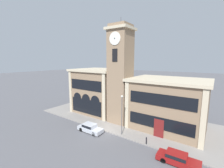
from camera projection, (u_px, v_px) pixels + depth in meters
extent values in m
plane|color=#56565B|center=(104.00, 131.00, 25.26)|extent=(300.00, 300.00, 0.00)
cube|color=gray|center=(125.00, 118.00, 30.89)|extent=(36.38, 13.94, 0.15)
cube|color=#897056|center=(120.00, 78.00, 28.02)|extent=(3.71, 3.71, 17.19)
cube|color=beige|center=(121.00, 29.00, 26.64)|extent=(4.41, 4.41, 0.45)
cube|color=#897056|center=(121.00, 26.00, 26.56)|extent=(3.41, 3.41, 0.60)
cylinder|color=#4C4C51|center=(121.00, 21.00, 26.42)|extent=(0.10, 0.10, 1.20)
cylinder|color=silver|center=(115.00, 38.00, 25.38)|extent=(2.22, 0.10, 2.22)
cylinder|color=black|center=(115.00, 38.00, 25.33)|extent=(0.18, 0.04, 0.18)
cylinder|color=silver|center=(112.00, 40.00, 28.00)|extent=(0.10, 2.22, 2.22)
cylinder|color=black|center=(112.00, 40.00, 28.04)|extent=(0.04, 0.18, 0.18)
cube|color=black|center=(115.00, 55.00, 25.83)|extent=(1.04, 0.10, 2.20)
cube|color=#897056|center=(99.00, 91.00, 34.77)|extent=(10.25, 8.73, 9.50)
cube|color=beige|center=(99.00, 70.00, 33.99)|extent=(10.95, 9.43, 0.45)
cube|color=beige|center=(71.00, 92.00, 33.88)|extent=(0.70, 0.16, 9.50)
cube|color=beige|center=(104.00, 98.00, 28.48)|extent=(0.70, 0.16, 9.50)
cube|color=black|center=(85.00, 85.00, 30.87)|extent=(8.40, 0.10, 2.09)
cube|color=black|center=(86.00, 106.00, 31.58)|extent=(8.20, 0.10, 3.04)
cylinder|color=black|center=(77.00, 98.00, 32.79)|extent=(2.25, 0.06, 2.25)
cylinder|color=black|center=(86.00, 99.00, 31.34)|extent=(2.25, 0.06, 2.25)
cylinder|color=black|center=(95.00, 101.00, 29.89)|extent=(2.25, 0.06, 2.25)
cube|color=#897056|center=(168.00, 105.00, 26.12)|extent=(12.04, 8.73, 8.36)
cube|color=beige|center=(169.00, 80.00, 25.43)|extent=(12.74, 9.43, 0.45)
cube|color=beige|center=(127.00, 106.00, 25.74)|extent=(0.70, 0.16, 8.36)
cube|color=beige|center=(203.00, 121.00, 19.33)|extent=(0.70, 0.16, 8.36)
cube|color=black|center=(160.00, 100.00, 22.26)|extent=(9.87, 0.10, 1.84)
cube|color=maroon|center=(159.00, 129.00, 22.96)|extent=(1.50, 0.12, 3.01)
cube|color=black|center=(159.00, 123.00, 22.83)|extent=(9.87, 0.10, 1.87)
cube|color=#B2B7C1|center=(90.00, 129.00, 25.07)|extent=(4.50, 1.83, 0.61)
cube|color=#B2B7C1|center=(89.00, 125.00, 25.08)|extent=(2.17, 1.61, 0.56)
cube|color=black|center=(89.00, 125.00, 25.08)|extent=(2.09, 1.65, 0.42)
cylinder|color=black|center=(100.00, 130.00, 24.96)|extent=(0.69, 0.23, 0.68)
cylinder|color=black|center=(94.00, 134.00, 23.71)|extent=(0.69, 0.23, 0.68)
cylinder|color=black|center=(87.00, 126.00, 26.49)|extent=(0.69, 0.23, 0.68)
cylinder|color=black|center=(81.00, 130.00, 25.23)|extent=(0.69, 0.23, 0.68)
cube|color=maroon|center=(178.00, 160.00, 17.29)|extent=(4.76, 1.84, 0.61)
cube|color=maroon|center=(177.00, 155.00, 17.31)|extent=(2.30, 1.62, 0.54)
cube|color=black|center=(177.00, 155.00, 17.31)|extent=(2.21, 1.65, 0.40)
cylinder|color=black|center=(193.00, 162.00, 17.14)|extent=(0.63, 0.23, 0.63)
cylinder|color=black|center=(167.00, 154.00, 18.75)|extent=(0.63, 0.23, 0.63)
cylinder|color=black|center=(163.00, 160.00, 17.50)|extent=(0.63, 0.23, 0.63)
cylinder|color=#4C4C51|center=(122.00, 116.00, 23.49)|extent=(0.12, 0.12, 6.06)
sphere|color=silver|center=(122.00, 96.00, 22.99)|extent=(0.36, 0.36, 0.36)
cylinder|color=black|center=(146.00, 141.00, 21.14)|extent=(0.18, 0.18, 0.90)
sphere|color=black|center=(146.00, 138.00, 21.06)|extent=(0.16, 0.16, 0.16)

